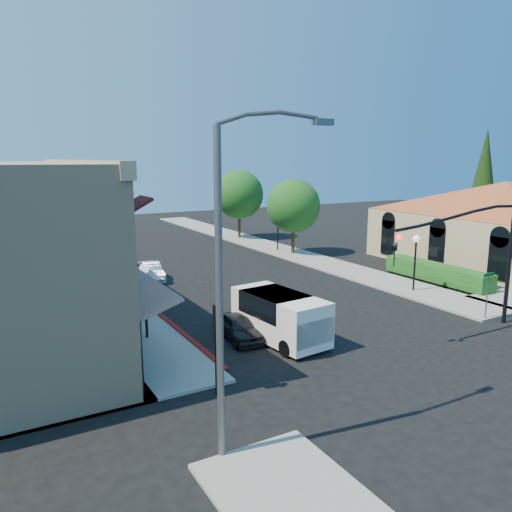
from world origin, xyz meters
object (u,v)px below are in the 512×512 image
lamppost_right_far (278,221)px  lamppost_right_near (416,249)px  signal_mast_arm (483,247)px  white_van (281,314)px  street_tree_b (239,195)px  parked_car_d (109,256)px  conifer_far (484,178)px  parked_car_c (126,271)px  street_tree_a (293,206)px  cobra_streetlight (231,272)px  street_name_sign (488,288)px  lamppost_left_near (145,282)px  secondary_signal (217,333)px  parked_car_a (239,327)px  lamppost_left_far (84,239)px  parked_car_b (151,271)px

lamppost_right_far → lamppost_right_near: bearing=-90.0°
signal_mast_arm → white_van: (-9.11, 3.38, -2.83)m
street_tree_b → parked_car_d: bearing=-157.9°
conifer_far → parked_car_c: conifer_far is taller
parked_car_c → parked_car_d: parked_car_c is taller
street_tree_a → parked_car_d: 15.73m
signal_mast_arm → cobra_streetlight: (-15.01, -3.50, 1.18)m
lamppost_right_far → parked_car_c: 15.38m
street_tree_a → street_name_sign: (-1.30, -19.80, -2.50)m
street_name_sign → white_van: size_ratio=0.49×
lamppost_right_far → cobra_streetlight: bearing=-124.2°
lamppost_left_near → street_tree_b: bearing=54.2°
secondary_signal → parked_car_c: size_ratio=0.79×
street_tree_b → secondary_signal: (-16.80, -30.59, -2.23)m
signal_mast_arm → lamppost_left_near: 15.82m
lamppost_right_near → lamppost_right_far: same height
lamppost_left_near → lamppost_right_far: size_ratio=1.00×
parked_car_a → parked_car_d: (-1.17, 20.00, -0.02)m
lamppost_left_near → lamppost_left_far: (0.00, 14.00, 0.00)m
street_tree_a → parked_car_b: street_tree_a is taller
parked_car_c → white_van: bearing=-86.7°
street_name_sign → white_van: 11.09m
parked_car_a → street_name_sign: bearing=-11.7°
secondary_signal → street_name_sign: bearing=2.9°
signal_mast_arm → street_tree_a: bearing=81.8°
lamppost_left_far → white_van: (5.25, -17.12, -1.48)m
white_van → parked_car_a: size_ratio=1.49×
conifer_far → parked_car_b: (-32.80, 1.00, -5.75)m
white_van → parked_car_c: (-2.95, 15.12, -0.64)m
cobra_streetlight → street_tree_a: bearing=53.2°
conifer_far → lamppost_left_near: 38.02m
secondary_signal → street_name_sign: secondary_signal is taller
street_tree_b → parked_car_d: 16.44m
signal_mast_arm → parked_car_d: bearing=115.8°
street_tree_a → parked_car_b: 14.38m
lamppost_right_far → parked_car_a: bearing=-126.5°
street_name_sign → parked_car_a: 12.92m
street_tree_b → parked_car_b: (-13.60, -13.00, -3.93)m
cobra_streetlight → parked_car_a: (4.35, 8.00, -4.69)m
white_van → parked_car_a: 2.03m
lamppost_right_far → secondary_signal: bearing=-126.1°
signal_mast_arm → lamppost_left_near: signal_mast_arm is taller
parked_car_a → parked_car_b: 13.00m
parked_car_b → signal_mast_arm: bearing=-52.8°
conifer_far → parked_car_c: size_ratio=2.61×
cobra_streetlight → lamppost_left_far: 24.14m
secondary_signal → lamppost_left_near: size_ratio=0.93×
street_tree_b → parked_car_b: bearing=-136.3°
conifer_far → parked_car_b: size_ratio=2.96×
street_tree_b → lamppost_left_far: street_tree_b is taller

